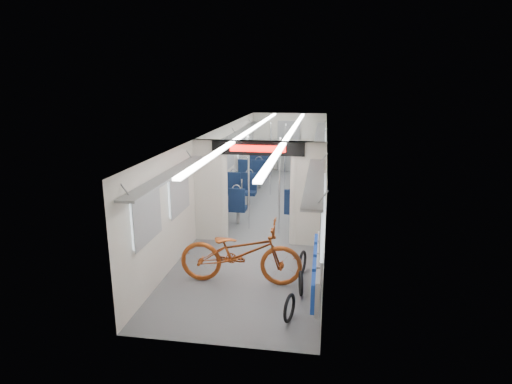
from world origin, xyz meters
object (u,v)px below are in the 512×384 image
bike_hoop_b (301,285)px  stanchion_far_right (285,162)px  seat_bay_far_right (310,169)px  bike_hoop_a (289,310)px  stanchion_far_left (271,159)px  seat_bay_near_left (235,195)px  stanchion_near_left (249,183)px  flip_bench (317,269)px  bicycle (241,252)px  stanchion_near_right (279,187)px  bike_hoop_c (302,264)px  seat_bay_far_left (257,167)px  seat_bay_near_right (304,197)px

bike_hoop_b → stanchion_far_right: stanchion_far_right is taller
seat_bay_far_right → bike_hoop_a: bearing=-89.8°
stanchion_far_left → bike_hoop_a: bearing=-80.6°
seat_bay_near_left → stanchion_near_left: bearing=-63.0°
seat_bay_far_right → stanchion_near_left: size_ratio=0.86×
flip_bench → bike_hoop_a: (-0.38, -0.68, -0.38)m
flip_bench → stanchion_far_left: 6.86m
bike_hoop_b → stanchion_far_right: 6.16m
seat_bay_near_left → stanchion_near_left: size_ratio=0.85×
bike_hoop_a → seat_bay_far_right: (-0.04, 8.95, 0.33)m
stanchion_near_left → seat_bay_far_right: bearing=75.3°
bike_hoop_a → bike_hoop_b: 0.87m
bicycle → stanchion_far_right: bearing=-4.4°
stanchion_near_left → stanchion_near_right: size_ratio=1.00×
bike_hoop_a → stanchion_far_left: stanchion_far_left is taller
flip_bench → seat_bay_far_right: seat_bay_far_right is taller
bike_hoop_c → stanchion_far_right: (-0.83, 5.21, 0.94)m
flip_bench → bicycle: bearing=160.4°
seat_bay_far_left → seat_bay_near_right: bearing=-63.2°
bike_hoop_c → stanchion_near_left: size_ratio=0.20×
flip_bench → stanchion_near_right: size_ratio=0.93×
bike_hoop_c → stanchion_near_left: 2.92m
bike_hoop_c → seat_bay_far_right: bearing=91.1°
bicycle → seat_bay_near_right: bicycle is taller
flip_bench → stanchion_far_right: size_ratio=0.93×
seat_bay_near_left → stanchion_far_right: stanchion_far_right is taller
stanchion_near_left → stanchion_near_right: 0.79m
seat_bay_near_left → seat_bay_far_right: 4.22m
flip_bench → bike_hoop_b: 0.50m
flip_bench → stanchion_near_left: bearing=117.0°
bike_hoop_a → bike_hoop_c: 1.69m
bike_hoop_b → seat_bay_near_right: bearing=92.1°
bike_hoop_b → bike_hoop_c: 0.83m
stanchion_far_right → seat_bay_far_left: bearing=120.0°
stanchion_far_right → seat_bay_near_left: bearing=-124.7°
stanchion_near_left → stanchion_far_right: 2.91m
bike_hoop_b → seat_bay_far_left: size_ratio=0.20×
seat_bay_far_left → flip_bench: bearing=-74.5°
bike_hoop_c → stanchion_near_left: stanchion_near_left is taller
seat_bay_far_left → seat_bay_far_right: seat_bay_far_left is taller
stanchion_far_right → bicycle: bearing=-92.6°
seat_bay_far_left → seat_bay_near_left: bearing=-90.0°
stanchion_far_right → bike_hoop_a: bearing=-84.0°
stanchion_near_right → stanchion_far_right: same height
bike_hoop_b → stanchion_far_right: (-0.84, 6.03, 0.96)m
bike_hoop_a → seat_bay_near_right: (-0.04, 5.24, 0.34)m
stanchion_near_right → stanchion_far_left: same height
seat_bay_far_left → stanchion_far_left: (0.70, -1.62, 0.60)m
stanchion_far_left → seat_bay_near_right: bearing=-60.7°
bike_hoop_b → bike_hoop_c: bike_hoop_c is taller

